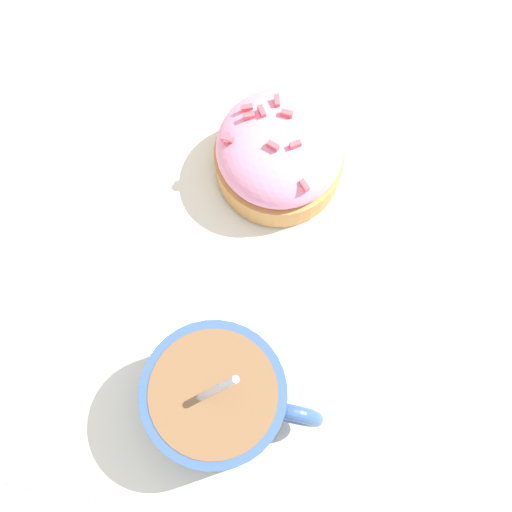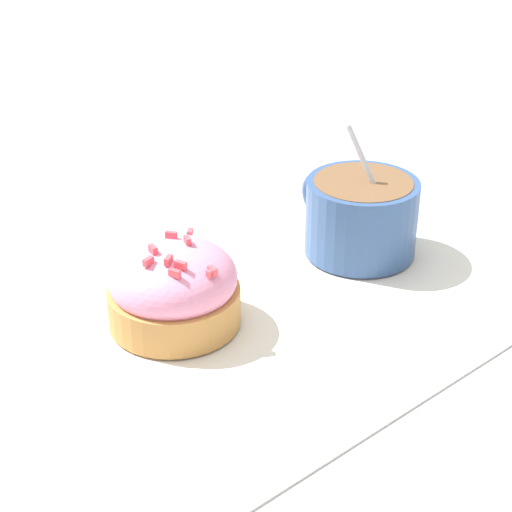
% 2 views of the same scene
% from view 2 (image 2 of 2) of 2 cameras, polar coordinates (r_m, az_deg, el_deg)
% --- Properties ---
extents(ground_plane, '(3.00, 3.00, 0.00)m').
position_cam_2_polar(ground_plane, '(0.58, 1.79, -2.55)').
color(ground_plane, '#B2B2B7').
extents(paper_napkin, '(0.32, 0.30, 0.00)m').
position_cam_2_polar(paper_napkin, '(0.58, 1.80, -2.42)').
color(paper_napkin, white).
rests_on(paper_napkin, ground_plane).
extents(coffee_cup, '(0.08, 0.10, 0.10)m').
position_cam_2_polar(coffee_cup, '(0.62, 6.96, 2.85)').
color(coffee_cup, '#335184').
rests_on(coffee_cup, paper_napkin).
extents(frosted_pastry, '(0.08, 0.08, 0.06)m').
position_cam_2_polar(frosted_pastry, '(0.53, -5.52, -2.12)').
color(frosted_pastry, '#C18442').
rests_on(frosted_pastry, paper_napkin).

